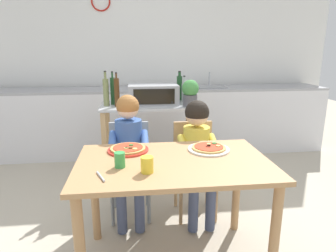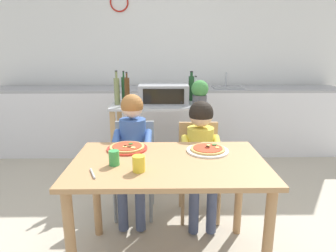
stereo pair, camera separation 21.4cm
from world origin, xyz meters
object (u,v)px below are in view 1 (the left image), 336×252
object	(u,v)px
dining_table	(173,177)
child_in_yellow_shirt	(198,145)
kitchen_island_cart	(150,131)
serving_spoon	(101,177)
dining_chair_left	(130,162)
dining_chair_right	(194,161)
bottle_slim_sauce	(184,92)
bottle_squat_spirits	(106,92)
child_in_blue_striped_shirt	(129,145)
pizza_plate_red_rimmed	(128,149)
potted_herb_plant	(190,92)
drinking_cup_green	(120,160)
bottle_brown_beer	(113,91)
bottle_dark_olive_oil	(117,92)
pizza_plate_white	(209,148)
drinking_cup_yellow	(147,165)
bottle_clear_vinegar	(179,87)
toaster_oven	(153,94)

from	to	relation	value
dining_table	child_in_yellow_shirt	bearing A→B (deg)	62.43
kitchen_island_cart	serving_spoon	size ratio (longest dim) A/B	7.26
kitchen_island_cart	dining_chair_left	distance (m)	0.71
dining_chair_right	bottle_slim_sauce	bearing A→B (deg)	86.74
bottle_squat_spirits	child_in_blue_striped_shirt	bearing A→B (deg)	-73.25
kitchen_island_cart	bottle_squat_spirits	size ratio (longest dim) A/B	2.85
pizza_plate_red_rimmed	serving_spoon	bearing A→B (deg)	-108.87
potted_herb_plant	drinking_cup_green	world-z (taller)	potted_herb_plant
potted_herb_plant	bottle_brown_beer	bearing A→B (deg)	165.79
potted_herb_plant	dining_chair_left	size ratio (longest dim) A/B	0.33
bottle_slim_sauce	potted_herb_plant	world-z (taller)	bottle_slim_sauce
bottle_slim_sauce	dining_chair_left	world-z (taller)	bottle_slim_sauce
dining_chair_left	child_in_blue_striped_shirt	size ratio (longest dim) A/B	0.76
bottle_brown_beer	dining_chair_left	size ratio (longest dim) A/B	0.43
bottle_brown_beer	child_in_blue_striped_shirt	world-z (taller)	bottle_brown_beer
drinking_cup_green	bottle_dark_olive_oil	bearing A→B (deg)	93.06
pizza_plate_red_rimmed	bottle_squat_spirits	bearing A→B (deg)	101.71
kitchen_island_cart	dining_chair_right	world-z (taller)	kitchen_island_cart
dining_chair_left	pizza_plate_white	size ratio (longest dim) A/B	2.78
dining_chair_right	bottle_brown_beer	bearing A→B (deg)	134.22
child_in_blue_striped_shirt	pizza_plate_red_rimmed	distance (m)	0.35
kitchen_island_cart	dining_table	world-z (taller)	kitchen_island_cart
dining_table	drinking_cup_green	size ratio (longest dim) A/B	13.25
bottle_dark_olive_oil	dining_chair_left	distance (m)	0.81
pizza_plate_red_rimmed	serving_spoon	size ratio (longest dim) A/B	2.03
dining_table	drinking_cup_yellow	xyz separation A→B (m)	(-0.18, -0.16, 0.16)
bottle_slim_sauce	dining_chair_right	xyz separation A→B (m)	(-0.05, -0.85, -0.50)
bottle_clear_vinegar	potted_herb_plant	xyz separation A→B (m)	(0.05, -0.38, -0.00)
bottle_dark_olive_oil	dining_table	distance (m)	1.39
pizza_plate_red_rimmed	pizza_plate_white	world-z (taller)	same
bottle_brown_beer	bottle_dark_olive_oil	bearing A→B (deg)	-67.55
potted_herb_plant	bottle_dark_olive_oil	bearing A→B (deg)	173.31
child_in_yellow_shirt	serving_spoon	bearing A→B (deg)	-134.23
pizza_plate_red_rimmed	pizza_plate_white	xyz separation A→B (m)	(0.56, -0.05, -0.00)
dining_table	drinking_cup_green	xyz separation A→B (m)	(-0.34, -0.07, 0.16)
kitchen_island_cart	bottle_brown_beer	distance (m)	0.58
bottle_dark_olive_oil	dining_chair_right	size ratio (longest dim) A/B	0.43
kitchen_island_cart	bottle_clear_vinegar	bearing A→B (deg)	31.50
toaster_oven	bottle_clear_vinegar	size ratio (longest dim) A/B	1.58
bottle_clear_vinegar	pizza_plate_red_rimmed	xyz separation A→B (m)	(-0.57, -1.35, -0.25)
bottle_dark_olive_oil	dining_chair_right	world-z (taller)	bottle_dark_olive_oil
kitchen_island_cart	child_in_blue_striped_shirt	world-z (taller)	child_in_blue_striped_shirt
bottle_dark_olive_oil	potted_herb_plant	bearing A→B (deg)	-6.69
toaster_oven	bottle_slim_sauce	bearing A→B (deg)	16.82
child_in_yellow_shirt	drinking_cup_green	distance (m)	0.86
bottle_slim_sauce	bottle_dark_olive_oil	distance (m)	0.76
dining_table	pizza_plate_white	size ratio (longest dim) A/B	4.22
bottle_brown_beer	child_in_yellow_shirt	world-z (taller)	bottle_brown_beer
dining_chair_left	drinking_cup_green	bearing A→B (deg)	-93.39
dining_chair_left	pizza_plate_red_rimmed	world-z (taller)	dining_chair_left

